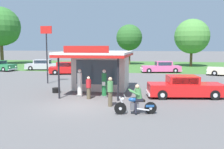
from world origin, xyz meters
TOP-DOWN VIEW (x-y plane):
  - ground_plane at (0.00, 0.00)m, footprint 300.00×300.00m
  - grass_verge_strip at (0.00, 30.00)m, footprint 120.00×24.00m
  - service_station_kiosk at (0.11, 5.52)m, footprint 4.94×6.48m
  - gas_pump_nearside at (-0.78, 2.60)m, footprint 0.44×0.44m
  - gas_pump_offside at (1.00, 2.60)m, footprint 0.44×0.44m
  - motorcycle_with_rider at (3.53, -1.35)m, footprint 2.20×0.78m
  - featured_classic_sedan at (6.54, 3.43)m, footprint 5.46×2.54m
  - parked_car_back_row_far_left at (-6.28, 15.41)m, footprint 5.30×3.07m
  - parked_car_second_row_spare at (5.40, 19.36)m, footprint 5.55×2.82m
  - parked_car_back_row_centre_left at (-11.64, 19.87)m, footprint 5.79×2.84m
  - bystander_standing_back_lot at (1.90, 0.02)m, footprint 0.34×0.34m
  - bystander_admiring_sedan at (0.97, 10.79)m, footprint 0.34×0.34m
  - bystander_leaning_by_kiosk at (0.10, 1.76)m, footprint 0.34×0.34m
  - tree_oak_right at (10.68, 29.63)m, footprint 5.88×5.88m
  - tree_oak_centre at (-24.47, 29.12)m, footprint 7.41×7.41m
  - tree_oak_distant_spare at (-0.36, 32.29)m, footprint 4.89×4.89m
  - roadside_pole_sign at (-5.55, 7.71)m, footprint 1.10×0.12m
  - spare_tire_stack at (-2.94, 3.53)m, footprint 0.60×0.60m

SIDE VIEW (x-z plane):
  - ground_plane at x=0.00m, z-range 0.00..0.00m
  - grass_verge_strip at x=0.00m, z-range 0.00..0.01m
  - spare_tire_stack at x=-2.94m, z-range 0.00..0.36m
  - motorcycle_with_rider at x=3.53m, z-range -0.14..1.44m
  - parked_car_second_row_spare at x=5.40m, z-range -0.08..1.42m
  - featured_classic_sedan at x=6.54m, z-range -0.07..1.45m
  - parked_car_back_row_far_left at x=-6.28m, z-range -0.07..1.47m
  - parked_car_back_row_centre_left at x=-11.64m, z-range -0.07..1.47m
  - bystander_leaning_by_kiosk at x=0.10m, z-range 0.03..1.57m
  - bystander_admiring_sedan at x=0.97m, z-range 0.04..1.64m
  - gas_pump_nearside at x=-0.78m, z-range -0.08..1.85m
  - gas_pump_offside at x=1.00m, z-range -0.08..1.85m
  - bystander_standing_back_lot at x=1.90m, z-range 0.05..1.80m
  - service_station_kiosk at x=0.11m, z-range 0.03..3.60m
  - roadside_pole_sign at x=-5.55m, z-range 0.94..6.33m
  - tree_oak_distant_spare at x=-0.36m, z-range 1.25..8.81m
  - tree_oak_right at x=10.68m, z-range 1.09..9.19m
  - tree_oak_centre at x=-24.47m, z-range 1.54..12.48m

